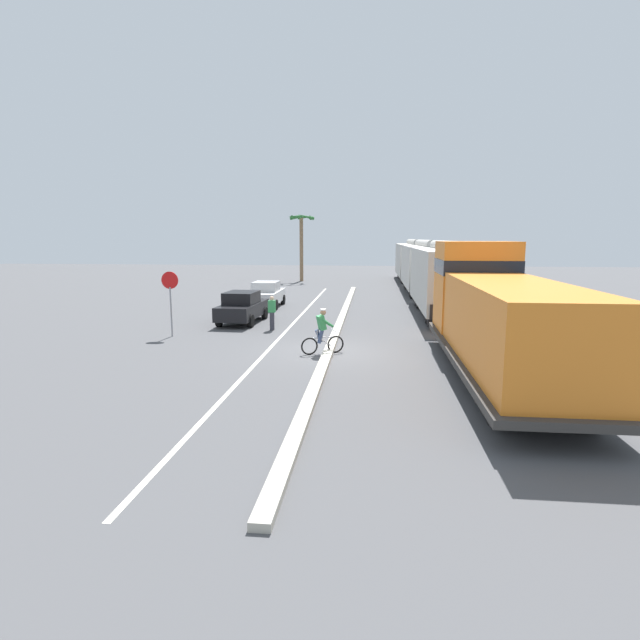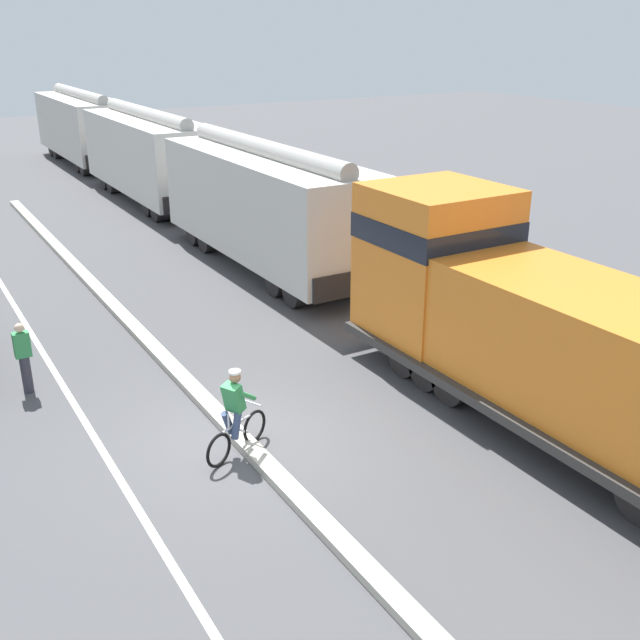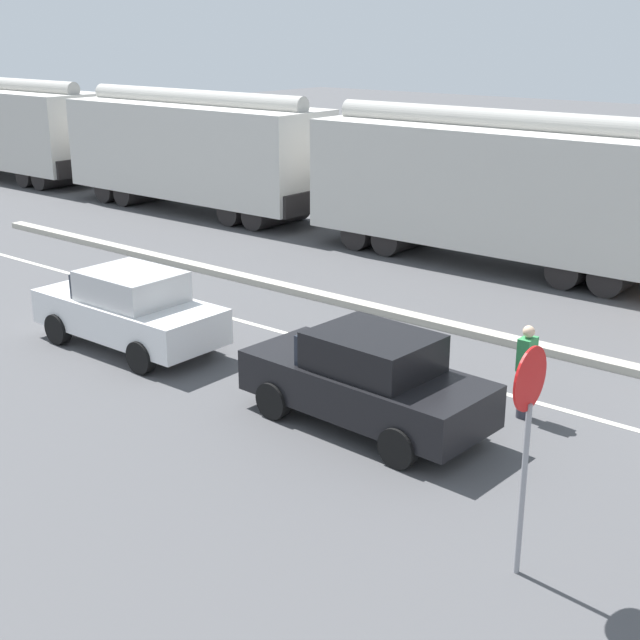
{
  "view_description": "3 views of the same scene",
  "coord_description": "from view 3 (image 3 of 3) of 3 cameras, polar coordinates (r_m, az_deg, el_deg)",
  "views": [
    {
      "loc": [
        1.61,
        -18.65,
        4.34
      ],
      "look_at": [
        -0.44,
        0.78,
        1.11
      ],
      "focal_mm": 28.0,
      "sensor_mm": 36.0,
      "label": 1
    },
    {
      "loc": [
        -5.11,
        -11.64,
        7.53
      ],
      "look_at": [
        2.62,
        1.39,
        1.54
      ],
      "focal_mm": 42.0,
      "sensor_mm": 36.0,
      "label": 2
    },
    {
      "loc": [
        -15.85,
        -1.68,
        6.25
      ],
      "look_at": [
        -4.03,
        7.95,
        1.19
      ],
      "focal_mm": 50.0,
      "sensor_mm": 36.0,
      "label": 3
    }
  ],
  "objects": [
    {
      "name": "hopper_car_lead",
      "position": [
        24.64,
        11.0,
        8.26
      ],
      "size": [
        2.9,
        10.6,
        4.18
      ],
      "color": "beige",
      "rests_on": "ground"
    },
    {
      "name": "lane_stripe",
      "position": [
        16.7,
        8.76,
        -3.84
      ],
      "size": [
        0.14,
        36.0,
        0.01
      ],
      "primitive_type": "cube",
      "color": "silver",
      "rests_on": "ground"
    },
    {
      "name": "parked_car_black",
      "position": [
        14.44,
        3.0,
        -3.8
      ],
      "size": [
        1.99,
        4.28,
        1.62
      ],
      "color": "black",
      "rests_on": "ground"
    },
    {
      "name": "pedestrian_by_cars",
      "position": [
        15.09,
        13.04,
        -3.14
      ],
      "size": [
        0.34,
        0.22,
        1.62
      ],
      "color": "#33333D",
      "rests_on": "ground"
    },
    {
      "name": "stop_sign",
      "position": [
        10.41,
        13.13,
        -6.14
      ],
      "size": [
        0.76,
        0.08,
        2.88
      ],
      "color": "gray",
      "rests_on": "ground"
    },
    {
      "name": "median_curb",
      "position": [
        18.66,
        12.55,
        -1.42
      ],
      "size": [
        0.36,
        36.0,
        0.16
      ],
      "primitive_type": "cube",
      "color": "#B2AD9E",
      "rests_on": "ground"
    },
    {
      "name": "parked_car_white",
      "position": [
        18.35,
        -12.11,
        0.69
      ],
      "size": [
        1.84,
        4.2,
        1.62
      ],
      "color": "silver",
      "rests_on": "ground"
    },
    {
      "name": "hopper_car_trailing",
      "position": [
        40.95,
        -19.4,
        11.49
      ],
      "size": [
        2.9,
        10.6,
        4.18
      ],
      "color": "beige",
      "rests_on": "ground"
    },
    {
      "name": "hopper_car_middle",
      "position": [
        31.74,
        -8.0,
        10.62
      ],
      "size": [
        2.9,
        10.6,
        4.18
      ],
      "color": "beige",
      "rests_on": "ground"
    }
  ]
}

